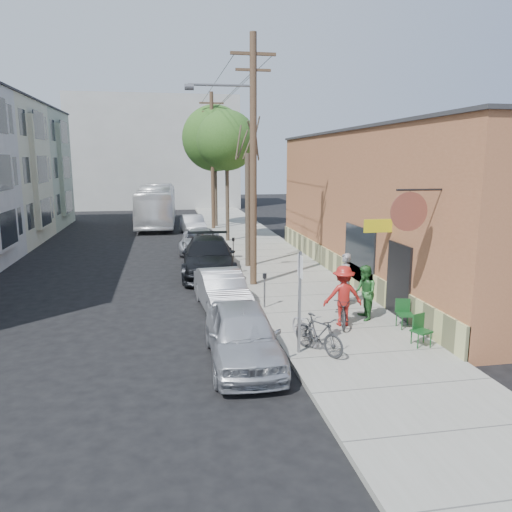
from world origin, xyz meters
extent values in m
plane|color=black|center=(0.00, 0.00, 0.00)|extent=(120.00, 120.00, 0.00)
cube|color=gray|center=(4.25, 11.00, 0.07)|extent=(4.50, 58.00, 0.15)
cube|color=#985A38|center=(9.00, 5.00, 3.25)|extent=(5.00, 20.00, 6.50)
cube|color=#2B2B2D|center=(9.00, 5.00, 6.55)|extent=(5.20, 20.20, 0.12)
cube|color=tan|center=(6.48, 5.00, 0.55)|extent=(0.10, 20.00, 1.10)
cube|color=black|center=(6.47, -1.00, 1.30)|extent=(0.10, 1.60, 2.60)
cube|color=black|center=(6.47, 2.50, 1.60)|extent=(0.08, 3.00, 2.20)
cylinder|color=brown|center=(5.55, -3.20, 3.90)|extent=(1.10, 0.06, 1.10)
cube|color=gold|center=(6.00, -0.20, 3.10)|extent=(1.00, 0.08, 0.45)
cube|color=#BAB898|center=(-9.25, 18.00, 4.50)|extent=(1.10, 3.20, 7.00)
cube|color=gray|center=(-12.00, 26.00, 4.50)|extent=(6.00, 8.00, 9.00)
cube|color=gray|center=(-9.25, 26.00, 4.50)|extent=(1.10, 3.20, 7.00)
cube|color=#ACACA7|center=(-2.00, 42.00, 6.00)|extent=(18.00, 8.00, 12.00)
cube|color=slate|center=(2.35, -3.58, 1.55)|extent=(0.07, 0.07, 2.80)
cube|color=silver|center=(2.35, -3.58, 2.55)|extent=(0.02, 0.45, 0.60)
cylinder|color=slate|center=(2.25, 0.70, 0.70)|extent=(0.06, 0.06, 1.10)
cylinder|color=black|center=(2.25, 0.70, 1.30)|extent=(0.14, 0.14, 0.18)
cylinder|color=slate|center=(2.25, 8.93, 0.70)|extent=(0.06, 0.06, 1.10)
cylinder|color=black|center=(2.25, 8.93, 1.30)|extent=(0.14, 0.14, 0.18)
cylinder|color=#503A28|center=(2.45, 4.13, 5.15)|extent=(0.28, 0.28, 10.00)
cube|color=#503A28|center=(2.45, 4.13, 9.35)|extent=(1.80, 0.12, 0.12)
cube|color=#503A28|center=(2.45, 4.13, 8.75)|extent=(1.40, 0.10, 0.10)
cylinder|color=slate|center=(-0.05, 4.13, 8.05)|extent=(0.35, 0.24, 0.24)
cylinder|color=#503A28|center=(2.45, 21.75, 5.15)|extent=(0.28, 0.28, 10.00)
cube|color=#503A28|center=(2.45, 21.75, 9.35)|extent=(1.80, 0.12, 0.12)
cube|color=#503A28|center=(2.45, 21.75, 8.75)|extent=(1.40, 0.10, 0.10)
cylinder|color=#44392C|center=(2.80, 7.74, 2.89)|extent=(0.24, 0.24, 5.47)
cylinder|color=#44392C|center=(2.80, 15.75, 3.13)|extent=(0.24, 0.24, 5.96)
sphere|color=#325D20|center=(2.80, 15.75, 6.48)|extent=(3.76, 3.76, 3.76)
cylinder|color=#44392C|center=(2.80, 23.10, 3.33)|extent=(0.24, 0.24, 6.36)
sphere|color=#325D20|center=(2.80, 23.10, 6.90)|extent=(5.02, 5.02, 5.02)
imported|color=gray|center=(5.14, 0.49, 1.10)|extent=(0.46, 0.70, 1.89)
imported|color=#29682D|center=(5.20, -1.19, 1.05)|extent=(0.77, 0.94, 1.80)
imported|color=maroon|center=(4.31, -1.60, 1.11)|extent=(1.29, 0.80, 1.92)
imported|color=black|center=(4.31, -1.60, 0.63)|extent=(1.08, 1.92, 0.95)
imported|color=black|center=(2.87, -3.70, 0.68)|extent=(1.30, 1.76, 1.05)
imported|color=gray|center=(2.74, -2.79, 0.58)|extent=(0.84, 1.71, 0.86)
imported|color=#B7BAC0|center=(0.80, -3.64, 0.78)|extent=(1.91, 4.58, 1.55)
imported|color=#A9ABB0|center=(0.80, 1.25, 0.70)|extent=(1.83, 4.34, 1.39)
imported|color=black|center=(0.80, 6.82, 0.86)|extent=(2.81, 6.07, 1.72)
imported|color=#AEB0B6|center=(0.80, 12.66, 0.66)|extent=(2.67, 4.97, 1.33)
imported|color=#929399|center=(0.80, 19.99, 0.68)|extent=(1.79, 4.24, 1.36)
imported|color=white|center=(-1.81, 25.41, 1.63)|extent=(3.15, 11.80, 3.26)
camera|label=1|loc=(-1.09, -16.03, 5.33)|focal=35.00mm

